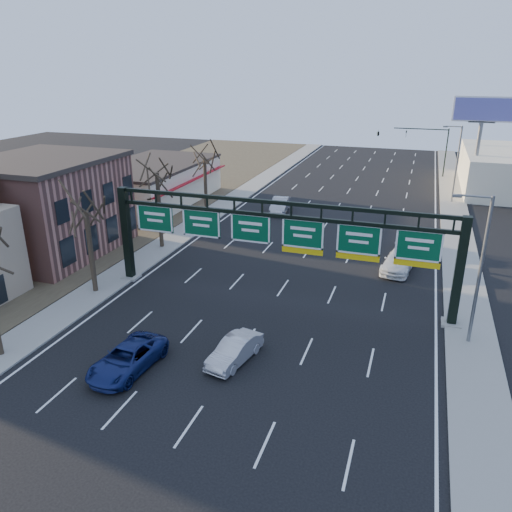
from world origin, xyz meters
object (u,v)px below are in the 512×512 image
(sign_gantry, at_px, (279,238))
(car_white_wagon, at_px, (399,261))
(car_blue_suv, at_px, (128,358))
(car_silver_sedan, at_px, (235,350))

(sign_gantry, xyz_separation_m, car_white_wagon, (7.74, 8.35, -3.86))
(sign_gantry, bearing_deg, car_blue_suv, -115.69)
(car_blue_suv, height_order, car_white_wagon, car_white_wagon)
(car_silver_sedan, distance_m, car_white_wagon, 18.39)
(car_blue_suv, relative_size, car_white_wagon, 0.97)
(car_silver_sedan, bearing_deg, sign_gantry, 101.38)
(sign_gantry, distance_m, car_silver_sedan, 9.18)
(sign_gantry, relative_size, car_silver_sedan, 5.96)
(car_silver_sedan, bearing_deg, car_white_wagon, 76.74)
(car_blue_suv, bearing_deg, car_silver_sedan, 31.65)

